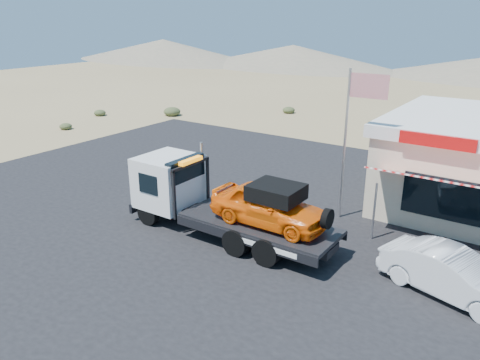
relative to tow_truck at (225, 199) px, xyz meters
The scene contains 7 objects.
ground 2.39m from the tow_truck, 165.88° to the right, with size 120.00×120.00×0.00m, color olive.
asphalt_lot 2.94m from the tow_truck, 86.16° to the left, with size 32.00×24.00×0.02m, color black.
tow_truck is the anchor object (origin of this frame).
white_sedan 7.92m from the tow_truck, ahead, with size 1.47×4.22×1.39m, color silver.
flagpole 5.59m from the tow_truck, 52.47° to the left, with size 1.55×0.10×6.00m.
desert_scrub 19.47m from the tow_truck, 155.35° to the left, with size 28.27×33.87×0.74m.
distant_hills 55.90m from the tow_truck, 101.98° to the left, with size 126.00×48.00×4.20m.
Camera 1 is at (11.39, -12.36, 7.86)m, focal length 35.00 mm.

